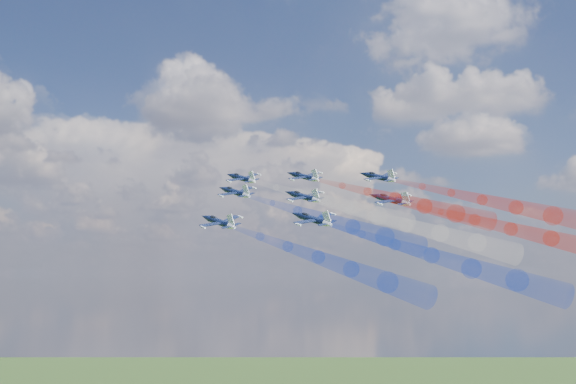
# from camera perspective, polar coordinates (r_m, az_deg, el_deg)

# --- Properties ---
(jet_lead) EXTENTS (13.25, 13.30, 7.50)m
(jet_lead) POSITION_cam_1_polar(r_m,az_deg,el_deg) (153.52, -3.68, 1.10)
(jet_lead) COLOR black
(trail_lead) EXTENTS (32.07, 30.99, 14.95)m
(trail_lead) POSITION_cam_1_polar(r_m,az_deg,el_deg) (134.45, 2.83, -0.64)
(trail_lead) COLOR silver
(jet_inner_left) EXTENTS (13.25, 13.30, 7.50)m
(jet_inner_left) POSITION_cam_1_polar(r_m,az_deg,el_deg) (140.76, -4.21, -0.01)
(jet_inner_left) COLOR black
(trail_inner_left) EXTENTS (32.07, 30.99, 14.95)m
(trail_inner_left) POSITION_cam_1_polar(r_m,az_deg,el_deg) (121.72, 2.90, -2.12)
(trail_inner_left) COLOR blue
(jet_inner_right) EXTENTS (13.25, 13.30, 7.50)m
(jet_inner_right) POSITION_cam_1_polar(r_m,az_deg,el_deg) (151.85, 1.27, 1.24)
(jet_inner_right) COLOR black
(trail_inner_right) EXTENTS (32.07, 30.99, 14.95)m
(trail_inner_right) POSITION_cam_1_polar(r_m,az_deg,el_deg) (134.37, 8.50, -0.51)
(trail_inner_right) COLOR red
(jet_outer_left) EXTENTS (13.25, 13.30, 7.50)m
(jet_outer_left) POSITION_cam_1_polar(r_m,az_deg,el_deg) (125.88, -5.49, -2.39)
(jet_outer_left) COLOR black
(trail_outer_left) EXTENTS (32.07, 30.99, 14.95)m
(trail_outer_left) POSITION_cam_1_polar(r_m,az_deg,el_deg) (106.84, 2.41, -5.22)
(trail_outer_left) COLOR blue
(jet_center_third) EXTENTS (13.25, 13.30, 7.50)m
(jet_center_third) POSITION_cam_1_polar(r_m,az_deg,el_deg) (137.14, 1.24, -0.37)
(jet_center_third) COLOR black
(trail_center_third) EXTENTS (32.07, 30.99, 14.95)m
(trail_center_third) POSITION_cam_1_polar(r_m,az_deg,el_deg) (119.92, 9.34, -2.55)
(trail_center_third) COLOR silver
(jet_outer_right) EXTENTS (13.25, 13.30, 7.50)m
(jet_outer_right) POSITION_cam_1_polar(r_m,az_deg,el_deg) (150.02, 7.21, 1.19)
(jet_outer_right) COLOR black
(trail_outer_right) EXTENTS (32.07, 30.99, 14.95)m
(trail_outer_right) POSITION_cam_1_polar(r_m,az_deg,el_deg) (134.63, 15.21, -0.57)
(trail_outer_right) COLOR red
(jet_rear_left) EXTENTS (13.25, 13.30, 7.50)m
(jet_rear_left) POSITION_cam_1_polar(r_m,az_deg,el_deg) (122.02, 1.97, -2.18)
(jet_rear_left) COLOR black
(trail_rear_left) EXTENTS (32.07, 30.99, 14.95)m
(trail_rear_left) POSITION_cam_1_polar(r_m,az_deg,el_deg) (105.42, 11.36, -4.96)
(trail_rear_left) COLOR blue
(jet_rear_right) EXTENTS (13.25, 13.30, 7.50)m
(jet_rear_right) POSITION_cam_1_polar(r_m,az_deg,el_deg) (134.66, 8.19, -0.60)
(jet_rear_right) COLOR black
(trail_rear_right) EXTENTS (32.07, 30.99, 14.95)m
(trail_rear_right) POSITION_cam_1_polar(r_m,az_deg,el_deg) (119.96, 17.32, -2.81)
(trail_rear_right) COLOR red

